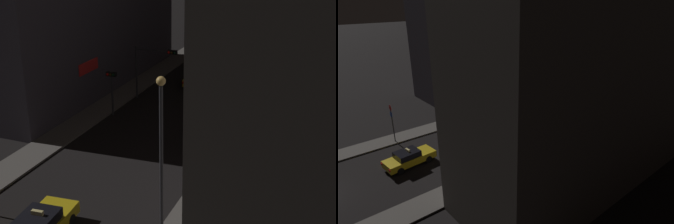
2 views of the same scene
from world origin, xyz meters
TOP-DOWN VIEW (x-y plane):
  - sidewalk_left at (-5.91, 26.65)m, footprint 2.34×57.30m
  - sidewalk_right at (5.91, 26.65)m, footprint 2.34×57.30m
  - far_car at (-0.90, 33.08)m, footprint 2.16×4.58m
  - traffic_light_overhead at (-3.01, 27.46)m, footprint 3.73×0.42m
  - traffic_light_left_kerb at (-4.49, 23.07)m, footprint 0.80×0.42m
  - street_lamp_near_block at (5.26, 9.47)m, footprint 0.40×0.40m

SIDE VIEW (x-z plane):
  - sidewalk_left at x=-5.91m, z-range 0.00..0.13m
  - sidewalk_right at x=5.91m, z-range 0.00..0.13m
  - far_car at x=-0.90m, z-range 0.02..1.44m
  - traffic_light_left_kerb at x=-4.49m, z-range 0.79..4.36m
  - traffic_light_overhead at x=-3.01m, z-range 1.06..5.63m
  - street_lamp_near_block at x=5.26m, z-range 0.91..8.77m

